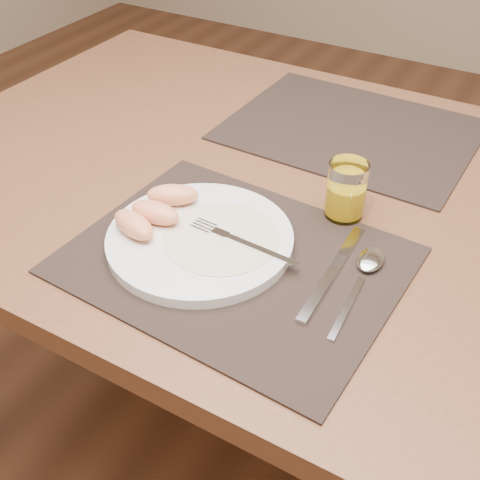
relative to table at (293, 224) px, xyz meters
name	(u,v)px	position (x,y,z in m)	size (l,w,h in m)	color
ground	(278,442)	(0.00, 0.00, -0.67)	(5.00, 5.00, 0.00)	#55311D
table	(293,224)	(0.00, 0.00, 0.00)	(1.40, 0.90, 0.75)	brown
placemat_near	(235,260)	(0.01, -0.22, 0.09)	(0.45, 0.35, 0.00)	black
placemat_far	(351,130)	(0.01, 0.22, 0.09)	(0.45, 0.35, 0.00)	black
plate	(200,239)	(-0.05, -0.21, 0.10)	(0.27, 0.27, 0.02)	white
plate_dressing	(221,237)	(-0.02, -0.20, 0.10)	(0.17, 0.17, 0.00)	white
fork	(234,239)	(0.00, -0.20, 0.11)	(0.18, 0.03, 0.00)	silver
knife	(327,280)	(0.14, -0.20, 0.09)	(0.02, 0.22, 0.01)	silver
spoon	(367,266)	(0.18, -0.15, 0.09)	(0.04, 0.19, 0.01)	silver
juice_glass	(346,193)	(0.10, -0.04, 0.13)	(0.06, 0.06, 0.09)	white
grapefruit_wedges	(154,210)	(-0.13, -0.22, 0.12)	(0.09, 0.15, 0.03)	#F09362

